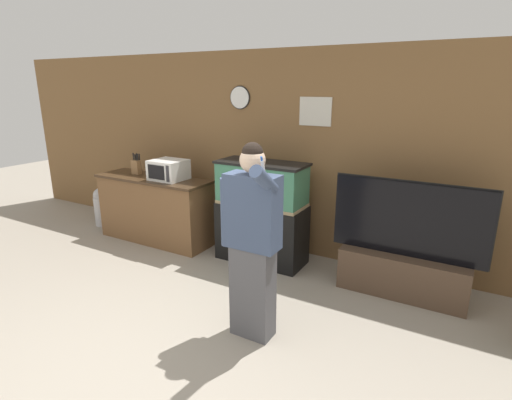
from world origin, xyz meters
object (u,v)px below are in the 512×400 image
at_px(microwave, 169,170).
at_px(person_standing, 252,240).
at_px(knife_block, 136,166).
at_px(trash_bin, 102,206).
at_px(tv_on_stand, 404,262).
at_px(aquarium_on_stand, 262,213).
at_px(counter_island, 155,209).

relative_size(microwave, person_standing, 0.26).
bearing_deg(knife_block, trash_bin, 179.43).
xyz_separation_m(microwave, knife_block, (-0.64, 0.03, -0.02)).
relative_size(microwave, tv_on_stand, 0.29).
distance_m(knife_block, aquarium_on_stand, 2.06).
height_order(counter_island, aquarium_on_stand, aquarium_on_stand).
bearing_deg(trash_bin, tv_on_stand, 0.91).
bearing_deg(person_standing, aquarium_on_stand, 115.90).
relative_size(person_standing, trash_bin, 2.84).
xyz_separation_m(knife_block, trash_bin, (-0.84, 0.01, -0.73)).
bearing_deg(knife_block, microwave, -3.05).
bearing_deg(trash_bin, aquarium_on_stand, 1.66).
relative_size(tv_on_stand, person_standing, 0.90).
height_order(microwave, trash_bin, microwave).
height_order(counter_island, person_standing, person_standing).
relative_size(knife_block, aquarium_on_stand, 0.24).
height_order(counter_island, knife_block, knife_block).
xyz_separation_m(counter_island, person_standing, (2.35, -1.28, 0.44)).
xyz_separation_m(counter_island, microwave, (0.28, 0.01, 0.60)).
height_order(knife_block, trash_bin, knife_block).
distance_m(counter_island, tv_on_stand, 3.38).
bearing_deg(person_standing, trash_bin, 159.30).
height_order(knife_block, person_standing, person_standing).
relative_size(microwave, trash_bin, 0.74).
xyz_separation_m(counter_island, knife_block, (-0.36, 0.05, 0.57)).
bearing_deg(trash_bin, person_standing, -20.70).
distance_m(counter_island, trash_bin, 1.21).
bearing_deg(knife_block, counter_island, -7.75).
height_order(person_standing, trash_bin, person_standing).
xyz_separation_m(aquarium_on_stand, person_standing, (0.69, -1.42, 0.26)).
xyz_separation_m(aquarium_on_stand, tv_on_stand, (1.72, -0.01, -0.27)).
distance_m(tv_on_stand, person_standing, 1.83).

